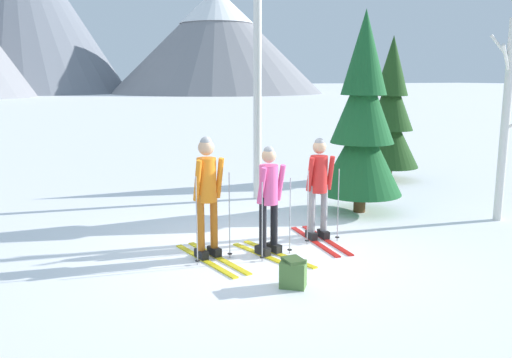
% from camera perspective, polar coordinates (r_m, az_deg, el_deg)
% --- Properties ---
extents(ground_plane, '(400.00, 400.00, 0.00)m').
position_cam_1_polar(ground_plane, '(8.24, 0.51, -7.79)').
color(ground_plane, white).
extents(skier_in_orange, '(0.62, 1.73, 1.80)m').
position_cam_1_polar(skier_in_orange, '(7.74, -5.23, -1.38)').
color(skier_in_orange, yellow).
rests_on(skier_in_orange, ground).
extents(skier_in_pink, '(0.71, 1.61, 1.65)m').
position_cam_1_polar(skier_in_pink, '(7.89, 1.41, -1.90)').
color(skier_in_pink, yellow).
rests_on(skier_in_pink, ground).
extents(skier_in_red, '(0.61, 1.70, 1.68)m').
position_cam_1_polar(skier_in_red, '(8.68, 6.73, -0.67)').
color(skier_in_red, red).
rests_on(skier_in_red, ground).
extents(pine_tree_near, '(1.52, 1.52, 3.67)m').
position_cam_1_polar(pine_tree_near, '(14.13, 14.16, 6.62)').
color(pine_tree_near, '#51381E').
rests_on(pine_tree_near, ground).
extents(pine_tree_mid, '(1.61, 1.61, 3.89)m').
position_cam_1_polar(pine_tree_mid, '(10.54, 11.30, 5.97)').
color(pine_tree_mid, '#51381E').
rests_on(pine_tree_mid, ground).
extents(birch_tree_tall, '(0.76, 0.70, 3.65)m').
position_cam_1_polar(birch_tree_tall, '(10.70, 25.11, 5.77)').
color(birch_tree_tall, silver).
rests_on(birch_tree_tall, ground).
extents(birch_tree_slender, '(0.81, 0.44, 5.28)m').
position_cam_1_polar(birch_tree_slender, '(11.48, 0.15, 11.27)').
color(birch_tree_slender, silver).
rests_on(birch_tree_slender, ground).
extents(backpack_on_snow_front, '(0.40, 0.39, 0.38)m').
position_cam_1_polar(backpack_on_snow_front, '(6.89, 3.98, -9.98)').
color(backpack_on_snow_front, '#4C7238').
rests_on(backpack_on_snow_front, ground).
extents(mountain_ridge_distant, '(78.14, 50.48, 28.99)m').
position_cam_1_polar(mountain_ridge_distant, '(92.38, -21.82, 16.27)').
color(mountain_ridge_distant, gray).
rests_on(mountain_ridge_distant, ground).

